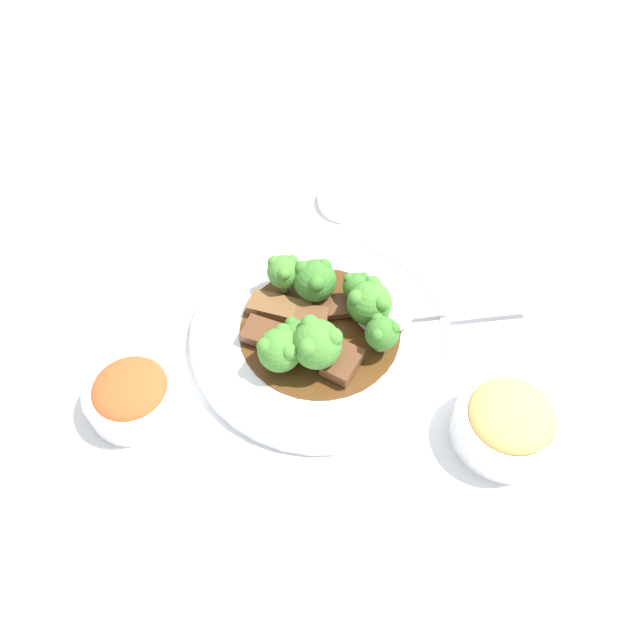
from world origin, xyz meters
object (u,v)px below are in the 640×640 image
object	(u,v)px
beef_strip_2	(279,308)
beef_strip_4	(273,336)
broccoli_floret_3	(382,333)
broccoli_floret_6	(297,337)
side_bowl_kimchi	(132,394)
side_bowl_appetizer	(508,422)
beef_strip_1	(337,306)
serving_spoon	(398,316)
beef_strip_0	(309,329)
beef_strip_3	(342,362)
broccoli_floret_2	(280,349)
broccoli_floret_4	(315,280)
broccoli_floret_5	(369,302)
broccoli_floret_7	(357,286)
main_plate	(320,332)
broccoli_floret_0	(317,343)
sauce_dish	(347,200)
broccoli_floret_1	(284,271)

from	to	relation	value
beef_strip_2	beef_strip_4	distance (m)	0.04
broccoli_floret_3	broccoli_floret_6	distance (m)	0.09
side_bowl_kimchi	side_bowl_appetizer	distance (m)	0.40
side_bowl_kimchi	side_bowl_appetizer	bearing A→B (deg)	-1.10
beef_strip_1	beef_strip_2	world-z (taller)	beef_strip_2
broccoli_floret_6	serving_spoon	bearing A→B (deg)	24.06
beef_strip_2	broccoli_floret_3	world-z (taller)	broccoli_floret_3
beef_strip_0	serving_spoon	bearing A→B (deg)	13.90
beef_strip_2	beef_strip_3	xyz separation A→B (m)	(0.08, -0.07, 0.00)
broccoli_floret_2	broccoli_floret_4	bearing A→B (deg)	72.94
beef_strip_4	serving_spoon	bearing A→B (deg)	15.03
broccoli_floret_3	broccoli_floret_4	distance (m)	0.11
broccoli_floret_5	side_bowl_kimchi	size ratio (longest dim) A/B	0.53
broccoli_floret_7	serving_spoon	xyz separation A→B (m)	(0.05, -0.02, -0.02)
main_plate	broccoli_floret_3	size ratio (longest dim) A/B	6.32
broccoli_floret_4	side_bowl_appetizer	xyz separation A→B (m)	(0.21, -0.16, -0.02)
broccoli_floret_2	broccoli_floret_7	world-z (taller)	broccoli_floret_2
broccoli_floret_5	broccoli_floret_2	bearing A→B (deg)	-143.32
beef_strip_4	main_plate	bearing A→B (deg)	20.84
main_plate	beef_strip_3	size ratio (longest dim) A/B	5.45
broccoli_floret_2	broccoli_floret_3	size ratio (longest dim) A/B	1.07
broccoli_floret_0	side_bowl_appetizer	distance (m)	0.21
broccoli_floret_4	serving_spoon	world-z (taller)	broccoli_floret_4
beef_strip_0	sauce_dish	bearing A→B (deg)	82.00
beef_strip_2	broccoli_floret_7	xyz separation A→B (m)	(0.09, 0.02, 0.02)
main_plate	beef_strip_2	size ratio (longest dim) A/B	3.97
main_plate	broccoli_floret_7	bearing A→B (deg)	47.45
beef_strip_0	broccoli_floret_3	world-z (taller)	broccoli_floret_3
broccoli_floret_1	broccoli_floret_7	world-z (taller)	broccoli_floret_1
main_plate	beef_strip_4	distance (m)	0.06
beef_strip_0	beef_strip_2	world-z (taller)	same
broccoli_floret_0	serving_spoon	world-z (taller)	broccoli_floret_0
beef_strip_0	broccoli_floret_3	size ratio (longest dim) A/B	1.29
broccoli_floret_3	broccoli_floret_6	size ratio (longest dim) A/B	1.08
side_bowl_appetizer	sauce_dish	size ratio (longest dim) A/B	1.34
broccoli_floret_4	broccoli_floret_7	world-z (taller)	broccoli_floret_4
beef_strip_2	broccoli_floret_4	world-z (taller)	broccoli_floret_4
broccoli_floret_4	broccoli_floret_7	xyz separation A→B (m)	(0.05, -0.00, -0.00)
beef_strip_1	broccoli_floret_3	bearing A→B (deg)	-45.04
beef_strip_0	broccoli_floret_1	world-z (taller)	broccoli_floret_1
beef_strip_1	sauce_dish	xyz separation A→B (m)	(0.00, 0.20, -0.02)
broccoli_floret_3	broccoli_floret_6	xyz separation A→B (m)	(-0.09, -0.01, -0.00)
serving_spoon	sauce_dish	distance (m)	0.22
broccoli_floret_2	sauce_dish	xyz separation A→B (m)	(0.06, 0.28, -0.04)
broccoli_floret_0	broccoli_floret_2	distance (m)	0.04
broccoli_floret_4	broccoli_floret_7	size ratio (longest dim) A/B	1.23
beef_strip_4	broccoli_floret_5	distance (m)	0.12
beef_strip_3	beef_strip_0	bearing A→B (deg)	132.83
beef_strip_4	broccoli_floret_3	distance (m)	0.13
beef_strip_0	beef_strip_4	xyz separation A→B (m)	(-0.04, -0.01, -0.00)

